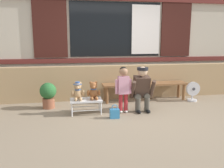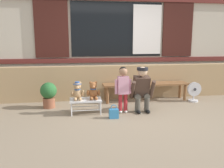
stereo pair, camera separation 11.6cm
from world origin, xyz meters
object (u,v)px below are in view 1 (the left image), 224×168
adult_crouching (142,89)px  handbag_on_ground (115,113)px  floor_fan (193,92)px  small_display_bench (86,101)px  wooden_bench_long (145,86)px  teddy_bear_plain (94,91)px  child_standing (123,84)px  teddy_bear_with_hat (78,91)px  potted_plant (48,94)px

adult_crouching → handbag_on_ground: size_ratio=3.49×
adult_crouching → floor_fan: bearing=20.2°
small_display_bench → floor_fan: 2.70m
wooden_bench_long → teddy_bear_plain: teddy_bear_plain is taller
teddy_bear_plain → wooden_bench_long: bearing=30.8°
teddy_bear_plain → handbag_on_ground: 0.65m
child_standing → floor_fan: (1.88, 0.59, -0.35)m
wooden_bench_long → child_standing: child_standing is taller
teddy_bear_with_hat → potted_plant: teddy_bear_with_hat is taller
child_standing → adult_crouching: bearing=7.3°
teddy_bear_with_hat → adult_crouching: (1.34, -0.01, 0.01)m
teddy_bear_plain → potted_plant: 1.10m
handbag_on_ground → small_display_bench: bearing=142.7°
small_display_bench → adult_crouching: (1.18, -0.01, 0.21)m
small_display_bench → teddy_bear_plain: bearing=0.5°
wooden_bench_long → potted_plant: (-2.30, -0.26, -0.05)m
teddy_bear_plain → potted_plant: teddy_bear_plain is taller
child_standing → small_display_bench: bearing=175.2°
handbag_on_ground → potted_plant: bearing=144.3°
handbag_on_ground → potted_plant: 1.62m
handbag_on_ground → floor_fan: floor_fan is taller
small_display_bench → child_standing: bearing=-4.8°
handbag_on_ground → potted_plant: (-1.30, 0.94, 0.23)m
small_display_bench → teddy_bear_plain: teddy_bear_plain is taller
child_standing → potted_plant: bearing=158.6°
adult_crouching → wooden_bench_long: bearing=67.9°
small_display_bench → floor_fan: bearing=11.3°
small_display_bench → handbag_on_ground: bearing=-37.3°
child_standing → potted_plant: size_ratio=1.68×
teddy_bear_with_hat → adult_crouching: size_ratio=0.38×
wooden_bench_long → potted_plant: 2.31m
handbag_on_ground → wooden_bench_long: bearing=50.4°
wooden_bench_long → teddy_bear_with_hat: teddy_bear_with_hat is taller
wooden_bench_long → adult_crouching: (-0.33, -0.82, 0.11)m
wooden_bench_long → child_standing: (-0.75, -0.87, 0.22)m
child_standing → floor_fan: size_ratio=2.00×
handbag_on_ground → floor_fan: 2.33m
teddy_bear_with_hat → floor_fan: (2.81, 0.53, -0.23)m
potted_plant → floor_fan: potted_plant is taller
wooden_bench_long → child_standing: size_ratio=2.19×
wooden_bench_long → floor_fan: floor_fan is taller
wooden_bench_long → potted_plant: potted_plant is taller
small_display_bench → child_standing: child_standing is taller
teddy_bear_with_hat → floor_fan: size_ratio=0.76×
teddy_bear_with_hat → child_standing: 0.94m
wooden_bench_long → small_display_bench: (-1.51, -0.81, -0.11)m
adult_crouching → potted_plant: (-1.97, 0.55, -0.16)m
teddy_bear_plain → handbag_on_ground: size_ratio=1.34×
teddy_bear_with_hat → handbag_on_ground: bearing=-30.4°
adult_crouching → handbag_on_ground: adult_crouching is taller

